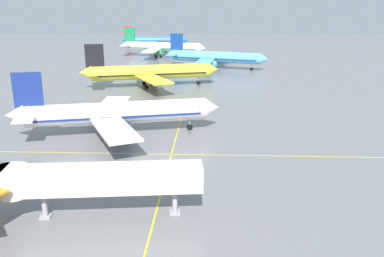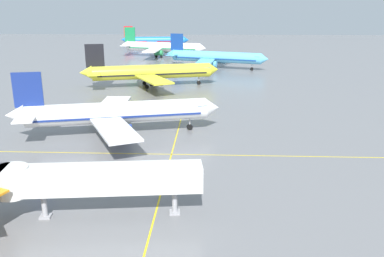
# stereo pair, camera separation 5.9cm
# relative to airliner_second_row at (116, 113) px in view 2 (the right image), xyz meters

# --- Properties ---
(airliner_second_row) EXTENTS (34.86, 29.67, 10.96)m
(airliner_second_row) POSITION_rel_airliner_second_row_xyz_m (0.00, 0.00, 0.00)
(airliner_second_row) COLOR white
(airliner_second_row) RESTS_ON ground
(airliner_third_row) EXTENTS (36.76, 31.36, 11.62)m
(airliner_third_row) POSITION_rel_airliner_second_row_xyz_m (-0.32, 42.69, 0.23)
(airliner_third_row) COLOR yellow
(airliner_third_row) RESTS_ON ground
(airliner_far_left_stand) EXTENTS (36.31, 31.05, 11.58)m
(airliner_far_left_stand) POSITION_rel_airliner_second_row_xyz_m (17.01, 77.55, 0.21)
(airliner_far_left_stand) COLOR #5BB7E5
(airliner_far_left_stand) RESTS_ON ground
(airliner_far_right_stand) EXTENTS (38.46, 32.78, 12.14)m
(airliner_far_right_stand) POSITION_rel_airliner_second_row_xyz_m (-5.30, 110.82, 0.40)
(airliner_far_right_stand) COLOR white
(airliner_far_right_stand) RESTS_ON ground
(airliner_distant_taxiway) EXTENTS (35.57, 30.46, 11.06)m
(airliner_distant_taxiway) POSITION_rel_airliner_second_row_xyz_m (-13.82, 151.63, 0.03)
(airliner_distant_taxiway) COLOR blue
(airliner_distant_taxiway) RESTS_ON ground
(taxiway_markings) EXTENTS (149.12, 80.18, 0.01)m
(taxiway_markings) POSITION_rel_airliner_second_row_xyz_m (10.15, -27.58, -3.74)
(taxiway_markings) COLOR yellow
(taxiway_markings) RESTS_ON ground
(jet_bridge) EXTENTS (21.23, 5.21, 5.58)m
(jet_bridge) POSITION_rel_airliner_second_row_xyz_m (3.09, -28.02, 0.32)
(jet_bridge) COLOR silver
(jet_bridge) RESTS_ON ground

